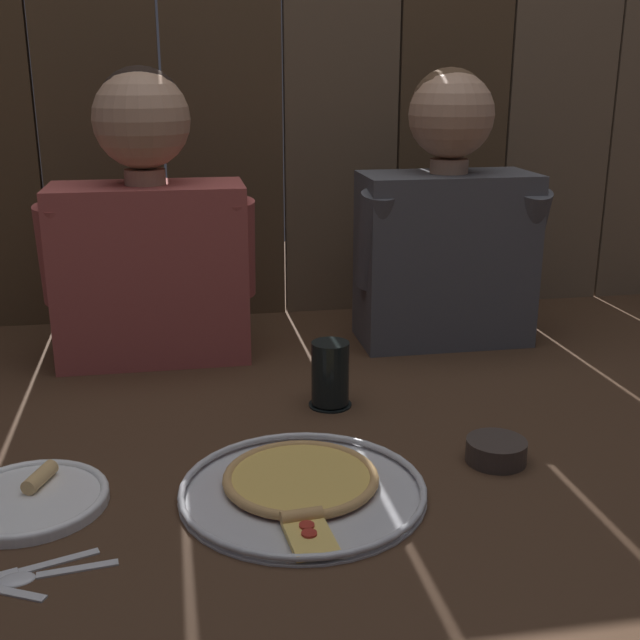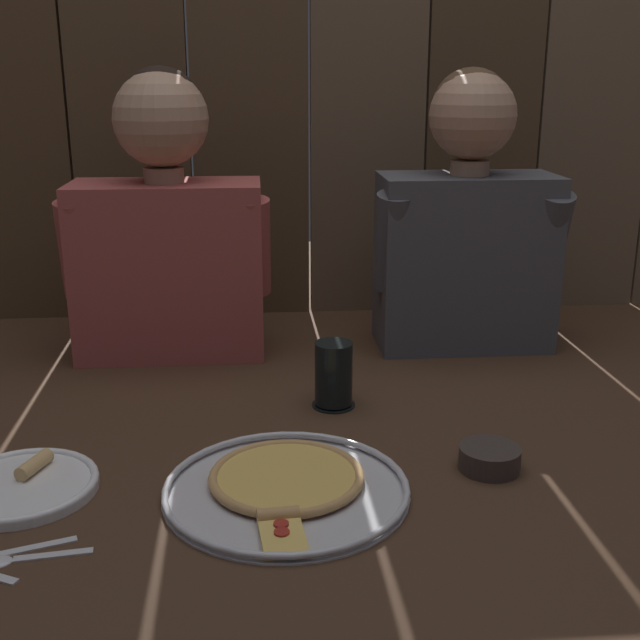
{
  "view_description": "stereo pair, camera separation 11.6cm",
  "coord_description": "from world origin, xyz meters",
  "px_view_note": "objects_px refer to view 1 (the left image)",
  "views": [
    {
      "loc": [
        -0.25,
        -1.14,
        0.57
      ],
      "look_at": [
        -0.03,
        0.1,
        0.18
      ],
      "focal_mm": 44.89,
      "sensor_mm": 36.0,
      "label": 1
    },
    {
      "loc": [
        -0.13,
        -1.15,
        0.57
      ],
      "look_at": [
        -0.03,
        0.1,
        0.18
      ],
      "focal_mm": 44.89,
      "sensor_mm": 36.0,
      "label": 2
    }
  ],
  "objects_px": {
    "drinking_glass": "(329,375)",
    "diner_right": "(447,219)",
    "diner_left": "(148,226)",
    "pizza_tray": "(302,486)",
    "dinner_plate": "(30,499)",
    "dipping_bowl": "(496,450)"
  },
  "relations": [
    {
      "from": "diner_right",
      "to": "diner_left",
      "type": "bearing_deg",
      "value": 179.95
    },
    {
      "from": "dinner_plate",
      "to": "pizza_tray",
      "type": "bearing_deg",
      "value": -4.66
    },
    {
      "from": "drinking_glass",
      "to": "diner_right",
      "type": "relative_size",
      "value": 0.2
    },
    {
      "from": "diner_left",
      "to": "diner_right",
      "type": "height_order",
      "value": "diner_left"
    },
    {
      "from": "pizza_tray",
      "to": "diner_left",
      "type": "height_order",
      "value": "diner_left"
    },
    {
      "from": "pizza_tray",
      "to": "drinking_glass",
      "type": "relative_size",
      "value": 2.95
    },
    {
      "from": "pizza_tray",
      "to": "dinner_plate",
      "type": "height_order",
      "value": "dinner_plate"
    },
    {
      "from": "drinking_glass",
      "to": "diner_left",
      "type": "xyz_separation_m",
      "value": [
        -0.31,
        0.32,
        0.22
      ]
    },
    {
      "from": "diner_left",
      "to": "drinking_glass",
      "type": "bearing_deg",
      "value": -45.83
    },
    {
      "from": "pizza_tray",
      "to": "diner_right",
      "type": "bearing_deg",
      "value": 56.44
    },
    {
      "from": "dipping_bowl",
      "to": "diner_right",
      "type": "xyz_separation_m",
      "value": [
        0.1,
        0.57,
        0.25
      ]
    },
    {
      "from": "diner_left",
      "to": "diner_right",
      "type": "relative_size",
      "value": 1.0
    },
    {
      "from": "dinner_plate",
      "to": "diner_left",
      "type": "bearing_deg",
      "value": 74.7
    },
    {
      "from": "pizza_tray",
      "to": "diner_left",
      "type": "bearing_deg",
      "value": 109.24
    },
    {
      "from": "drinking_glass",
      "to": "diner_left",
      "type": "bearing_deg",
      "value": 134.17
    },
    {
      "from": "pizza_tray",
      "to": "dipping_bowl",
      "type": "relative_size",
      "value": 3.78
    },
    {
      "from": "pizza_tray",
      "to": "diner_left",
      "type": "xyz_separation_m",
      "value": [
        -0.21,
        0.62,
        0.27
      ]
    },
    {
      "from": "dinner_plate",
      "to": "diner_left",
      "type": "distance_m",
      "value": 0.66
    },
    {
      "from": "dinner_plate",
      "to": "drinking_glass",
      "type": "bearing_deg",
      "value": 29.65
    },
    {
      "from": "dinner_plate",
      "to": "diner_right",
      "type": "distance_m",
      "value": 1.01
    },
    {
      "from": "pizza_tray",
      "to": "dinner_plate",
      "type": "xyz_separation_m",
      "value": [
        -0.37,
        0.03,
        -0.0
      ]
    },
    {
      "from": "diner_right",
      "to": "drinking_glass",
      "type": "bearing_deg",
      "value": -134.67
    }
  ]
}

